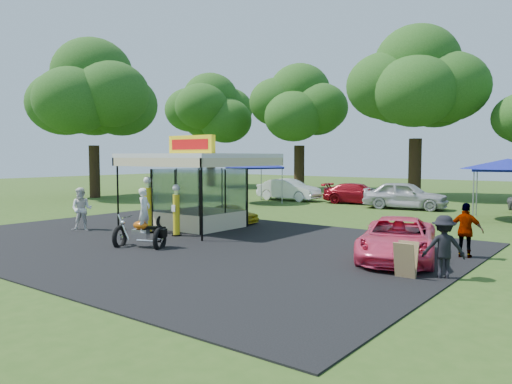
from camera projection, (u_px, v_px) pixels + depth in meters
ground at (142, 250)px, 17.41m from camera, size 120.00×120.00×0.00m
asphalt_apron at (183, 241)px, 18.99m from camera, size 20.00×14.00×0.04m
gas_station_kiosk at (200, 189)px, 22.45m from camera, size 5.40×5.40×4.18m
gas_pump_left at (148, 206)px, 20.96m from camera, size 0.45×0.45×2.42m
gas_pump_right at (176, 212)px, 20.18m from camera, size 0.40×0.40×2.13m
motorcycle at (143, 224)px, 17.61m from camera, size 1.96×1.47×2.23m
spare_tires at (164, 222)px, 22.00m from camera, size 0.94×0.71×0.76m
a_frame_sign at (406, 260)px, 13.27m from camera, size 0.56×0.50×0.99m
kiosk_car at (232, 213)px, 24.29m from camera, size 2.82×1.13×0.96m
pink_sedan at (398, 239)px, 15.64m from camera, size 3.56×5.24×1.33m
spectator_west at (82, 209)px, 21.79m from camera, size 1.17×1.13×1.89m
spectator_east_a at (444, 247)px, 13.23m from camera, size 1.27×1.06×1.71m
spectator_east_b at (466, 231)px, 15.86m from camera, size 1.08×0.53×1.79m
bg_car_a at (289, 190)px, 36.87m from camera, size 4.83×1.77×1.58m
bg_car_b at (358, 194)px, 34.15m from camera, size 5.07×2.62×1.40m
bg_car_c at (405, 195)px, 30.81m from camera, size 5.31×2.81×1.72m
tent_west at (254, 164)px, 34.65m from camera, size 4.31×4.31×3.01m
tent_east at (508, 164)px, 25.04m from camera, size 4.50×4.50×3.15m
oak_far_a at (211, 116)px, 53.52m from camera, size 10.01×10.01×11.86m
oak_far_b at (300, 111)px, 48.34m from camera, size 9.99×9.99×11.91m
oak_far_c at (417, 91)px, 39.03m from camera, size 11.18×11.18×13.17m
oak_near at (93, 101)px, 38.97m from camera, size 10.55×10.55×12.15m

